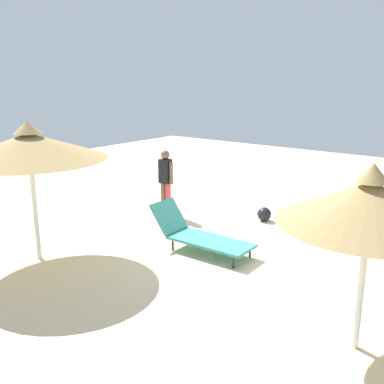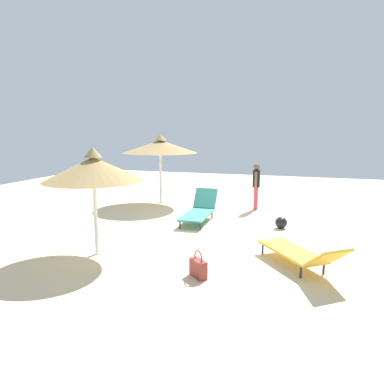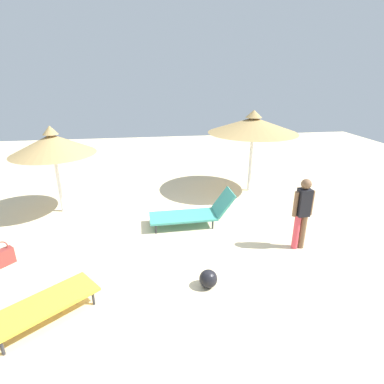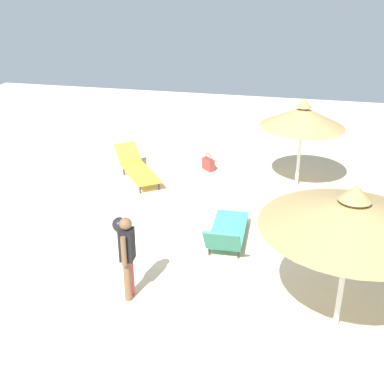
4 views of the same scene
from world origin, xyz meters
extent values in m
cube|color=beige|center=(0.00, 0.00, -0.05)|extent=(24.00, 24.00, 0.10)
cylinder|color=white|center=(2.89, -2.01, 1.01)|extent=(0.08, 0.08, 2.03)
cone|color=tan|center=(2.89, -2.01, 1.85)|extent=(2.10, 2.10, 0.50)
cone|color=tan|center=(2.89, -2.01, 2.20)|extent=(0.38, 0.38, 0.22)
cylinder|color=white|center=(-2.62, -2.80, 1.08)|extent=(0.09, 0.09, 2.16)
cone|color=tan|center=(-2.62, -2.80, 2.07)|extent=(2.69, 2.69, 0.46)
cone|color=tan|center=(-2.62, -2.80, 2.40)|extent=(0.48, 0.48, 0.22)
cube|color=teal|center=(-0.24, -0.70, 0.25)|extent=(1.64, 0.73, 0.05)
cylinder|color=#2D2D33|center=(0.43, -0.39, 0.11)|extent=(0.04, 0.04, 0.22)
cylinder|color=#2D2D33|center=(0.45, -0.98, 0.11)|extent=(0.04, 0.04, 0.22)
cylinder|color=#2D2D33|center=(-0.93, -0.42, 0.11)|extent=(0.04, 0.04, 0.22)
cylinder|color=#2D2D33|center=(-0.92, -1.01, 0.11)|extent=(0.04, 0.04, 0.22)
cube|color=teal|center=(-1.25, -0.72, 0.55)|extent=(0.46, 0.70, 0.58)
cube|color=gold|center=(2.21, 2.02, 0.26)|extent=(1.62, 1.44, 0.05)
cylinder|color=#2D2D33|center=(1.84, 1.42, 0.12)|extent=(0.04, 0.04, 0.23)
cylinder|color=#2D2D33|center=(1.53, 1.82, 0.12)|extent=(0.04, 0.04, 0.23)
cylinder|color=#2D2D33|center=(2.58, 2.63, 0.12)|extent=(0.04, 0.04, 0.23)
cylinder|color=#D83F4C|center=(-2.49, 0.68, 0.39)|extent=(0.13, 0.13, 0.77)
cylinder|color=brown|center=(-2.64, 0.68, 0.39)|extent=(0.13, 0.13, 0.77)
cube|color=black|center=(-2.56, 0.68, 1.06)|extent=(0.25, 0.23, 0.58)
sphere|color=brown|center=(-2.56, 0.68, 1.46)|extent=(0.21, 0.21, 0.21)
cylinder|color=brown|center=(-2.39, 0.68, 1.04)|extent=(0.09, 0.09, 0.53)
cylinder|color=brown|center=(-2.74, 0.67, 1.04)|extent=(0.09, 0.09, 0.53)
cube|color=maroon|center=(3.43, 0.44, 0.16)|extent=(0.39, 0.40, 0.33)
torus|color=maroon|center=(3.43, 0.44, 0.38)|extent=(0.20, 0.21, 0.27)
sphere|color=black|center=(-0.40, 1.66, 0.16)|extent=(0.32, 0.32, 0.32)
camera|label=1|loc=(4.23, -7.01, 3.23)|focal=41.10mm
camera|label=2|loc=(9.32, 2.19, 2.65)|focal=33.31mm
camera|label=3|loc=(0.52, 5.96, 3.52)|focal=28.43mm
camera|label=4|loc=(-9.25, -1.93, 5.36)|focal=46.39mm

